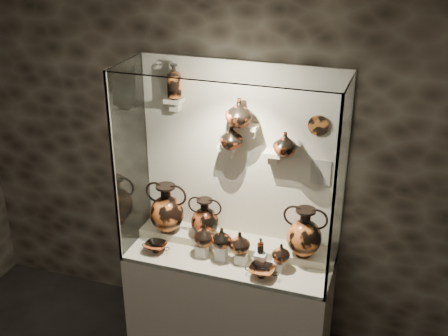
# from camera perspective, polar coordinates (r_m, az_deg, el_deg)

# --- Properties ---
(wall_back) EXTENTS (5.00, 0.02, 3.20)m
(wall_back) POSITION_cam_1_polar(r_m,az_deg,el_deg) (4.59, 1.81, 1.15)
(wall_back) COLOR black
(wall_back) RESTS_ON ground
(plinth) EXTENTS (1.70, 0.60, 0.80)m
(plinth) POSITION_cam_1_polar(r_m,az_deg,el_deg) (4.94, 0.50, -13.15)
(plinth) COLOR beige
(plinth) RESTS_ON floor
(front_tier) EXTENTS (1.68, 0.58, 0.03)m
(front_tier) POSITION_cam_1_polar(r_m,az_deg,el_deg) (4.70, 0.52, -9.15)
(front_tier) COLOR beige
(front_tier) RESTS_ON plinth
(rear_tier) EXTENTS (1.70, 0.25, 0.10)m
(rear_tier) POSITION_cam_1_polar(r_m,az_deg,el_deg) (4.82, 1.18, -7.71)
(rear_tier) COLOR beige
(rear_tier) RESTS_ON plinth
(back_panel) EXTENTS (1.70, 0.03, 1.60)m
(back_panel) POSITION_cam_1_polar(r_m,az_deg,el_deg) (4.59, 1.80, 1.13)
(back_panel) COLOR beige
(back_panel) RESTS_ON plinth
(glass_front) EXTENTS (1.70, 0.01, 1.60)m
(glass_front) POSITION_cam_1_polar(r_m,az_deg,el_deg) (4.06, -0.75, -2.12)
(glass_front) COLOR white
(glass_front) RESTS_ON plinth
(glass_left) EXTENTS (0.01, 0.60, 1.60)m
(glass_left) POSITION_cam_1_polar(r_m,az_deg,el_deg) (4.63, -9.44, 0.99)
(glass_left) COLOR white
(glass_left) RESTS_ON plinth
(glass_right) EXTENTS (0.01, 0.60, 1.60)m
(glass_right) POSITION_cam_1_polar(r_m,az_deg,el_deg) (4.15, 11.71, -2.03)
(glass_right) COLOR white
(glass_right) RESTS_ON plinth
(glass_top) EXTENTS (1.70, 0.60, 0.01)m
(glass_top) POSITION_cam_1_polar(r_m,az_deg,el_deg) (4.04, 0.61, 9.83)
(glass_top) COLOR white
(glass_top) RESTS_ON back_panel
(frame_post_left) EXTENTS (0.02, 0.02, 1.60)m
(frame_post_left) POSITION_cam_1_polar(r_m,az_deg,el_deg) (4.39, -11.11, -0.46)
(frame_post_left) COLOR gray
(frame_post_left) RESTS_ON plinth
(frame_post_right) EXTENTS (0.02, 0.02, 1.60)m
(frame_post_right) POSITION_cam_1_polar(r_m,az_deg,el_deg) (3.90, 11.02, -3.83)
(frame_post_right) COLOR gray
(frame_post_right) RESTS_ON plinth
(pedestal_a) EXTENTS (0.09, 0.09, 0.10)m
(pedestal_a) POSITION_cam_1_polar(r_m,az_deg,el_deg) (4.69, -2.25, -8.32)
(pedestal_a) COLOR silver
(pedestal_a) RESTS_ON front_tier
(pedestal_b) EXTENTS (0.09, 0.09, 0.13)m
(pedestal_b) POSITION_cam_1_polar(r_m,az_deg,el_deg) (4.63, -0.27, -8.54)
(pedestal_b) COLOR silver
(pedestal_b) RESTS_ON front_tier
(pedestal_c) EXTENTS (0.09, 0.09, 0.09)m
(pedestal_c) POSITION_cam_1_polar(r_m,az_deg,el_deg) (4.60, 1.76, -9.12)
(pedestal_c) COLOR silver
(pedestal_c) RESTS_ON front_tier
(pedestal_d) EXTENTS (0.09, 0.09, 0.12)m
(pedestal_d) POSITION_cam_1_polar(r_m,az_deg,el_deg) (4.55, 3.71, -9.31)
(pedestal_d) COLOR silver
(pedestal_d) RESTS_ON front_tier
(pedestal_e) EXTENTS (0.09, 0.09, 0.08)m
(pedestal_e) POSITION_cam_1_polar(r_m,az_deg,el_deg) (4.54, 5.43, -9.81)
(pedestal_e) COLOR silver
(pedestal_e) RESTS_ON front_tier
(bracket_ul) EXTENTS (0.14, 0.12, 0.04)m
(bracket_ul) POSITION_cam_1_polar(r_m,az_deg,el_deg) (4.55, -5.10, 6.87)
(bracket_ul) COLOR beige
(bracket_ul) RESTS_ON back_panel
(bracket_ca) EXTENTS (0.14, 0.12, 0.04)m
(bracket_ca) POSITION_cam_1_polar(r_m,az_deg,el_deg) (4.51, 0.32, 2.10)
(bracket_ca) COLOR beige
(bracket_ca) RESTS_ON back_panel
(bracket_cb) EXTENTS (0.10, 0.12, 0.04)m
(bracket_cb) POSITION_cam_1_polar(r_m,az_deg,el_deg) (4.38, 2.81, 4.19)
(bracket_cb) COLOR beige
(bracket_cb) RESTS_ON back_panel
(bracket_cc) EXTENTS (0.14, 0.12, 0.04)m
(bracket_cc) POSITION_cam_1_polar(r_m,az_deg,el_deg) (4.42, 5.00, 1.48)
(bracket_cc) COLOR beige
(bracket_cc) RESTS_ON back_panel
(amphora_left) EXTENTS (0.41, 0.41, 0.44)m
(amphora_left) POSITION_cam_1_polar(r_m,az_deg,el_deg) (4.82, -5.84, -4.09)
(amphora_left) COLOR #C85E26
(amphora_left) RESTS_ON rear_tier
(amphora_mid) EXTENTS (0.36, 0.36, 0.36)m
(amphora_mid) POSITION_cam_1_polar(r_m,az_deg,el_deg) (4.75, -1.94, -5.08)
(amphora_mid) COLOR #9A3D1B
(amphora_mid) RESTS_ON rear_tier
(amphora_right) EXTENTS (0.43, 0.43, 0.42)m
(amphora_right) POSITION_cam_1_polar(r_m,az_deg,el_deg) (4.52, 8.18, -6.47)
(amphora_right) COLOR #C85E26
(amphora_right) RESTS_ON rear_tier
(jug_a) EXTENTS (0.21, 0.21, 0.19)m
(jug_a) POSITION_cam_1_polar(r_m,az_deg,el_deg) (4.62, -2.02, -6.77)
(jug_a) COLOR #C85E26
(jug_a) RESTS_ON pedestal_a
(jug_b) EXTENTS (0.21, 0.21, 0.17)m
(jug_b) POSITION_cam_1_polar(r_m,az_deg,el_deg) (4.54, -0.22, -7.08)
(jug_b) COLOR #9A3D1B
(jug_b) RESTS_ON pedestal_b
(jug_c) EXTENTS (0.21, 0.21, 0.18)m
(jug_c) POSITION_cam_1_polar(r_m,az_deg,el_deg) (4.54, 1.61, -7.56)
(jug_c) COLOR #C85E26
(jug_c) RESTS_ON pedestal_c
(jug_e) EXTENTS (0.18, 0.18, 0.15)m
(jug_e) POSITION_cam_1_polar(r_m,az_deg,el_deg) (4.48, 5.83, -8.54)
(jug_e) COLOR #C85E26
(jug_e) RESTS_ON pedestal_e
(lekythos_small) EXTENTS (0.08, 0.08, 0.14)m
(lekythos_small) POSITION_cam_1_polar(r_m,az_deg,el_deg) (4.49, 3.75, -7.80)
(lekythos_small) COLOR #9A3D1B
(lekythos_small) RESTS_ON pedestal_d
(kylix_left) EXTENTS (0.24, 0.21, 0.10)m
(kylix_left) POSITION_cam_1_polar(r_m,az_deg,el_deg) (4.77, -6.93, -7.93)
(kylix_left) COLOR #9A3D1B
(kylix_left) RESTS_ON front_tier
(kylix_right) EXTENTS (0.27, 0.24, 0.10)m
(kylix_right) POSITION_cam_1_polar(r_m,az_deg,el_deg) (4.44, 3.86, -10.39)
(kylix_right) COLOR #C85E26
(kylix_right) RESTS_ON front_tier
(lekythos_tall) EXTENTS (0.15, 0.15, 0.31)m
(lekythos_tall) POSITION_cam_1_polar(r_m,az_deg,el_deg) (4.48, -5.09, 8.92)
(lekythos_tall) COLOR #C85E26
(lekythos_tall) RESTS_ON bracket_ul
(ovoid_vase_a) EXTENTS (0.23, 0.23, 0.19)m
(ovoid_vase_a) POSITION_cam_1_polar(r_m,az_deg,el_deg) (4.42, 0.75, 3.18)
(ovoid_vase_a) COLOR #9A3D1B
(ovoid_vase_a) RESTS_ON bracket_ca
(ovoid_vase_b) EXTENTS (0.21, 0.21, 0.22)m
(ovoid_vase_b) POSITION_cam_1_polar(r_m,az_deg,el_deg) (4.31, 1.54, 5.67)
(ovoid_vase_b) COLOR #9A3D1B
(ovoid_vase_b) RESTS_ON bracket_cb
(ovoid_vase_c) EXTENTS (0.21, 0.21, 0.19)m
(ovoid_vase_c) POSITION_cam_1_polar(r_m,az_deg,el_deg) (4.32, 6.21, 2.48)
(ovoid_vase_c) COLOR #9A3D1B
(ovoid_vase_c) RESTS_ON bracket_cc
(wall_plate) EXTENTS (0.16, 0.02, 0.16)m
(wall_plate) POSITION_cam_1_polar(r_m,az_deg,el_deg) (4.31, 9.57, 4.28)
(wall_plate) COLOR #934E1C
(wall_plate) RESTS_ON back_panel
(info_placard) EXTENTS (0.16, 0.01, 0.21)m
(info_placard) POSITION_cam_1_polar(r_m,az_deg,el_deg) (4.45, 9.79, -0.42)
(info_placard) COLOR beige
(info_placard) RESTS_ON back_panel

